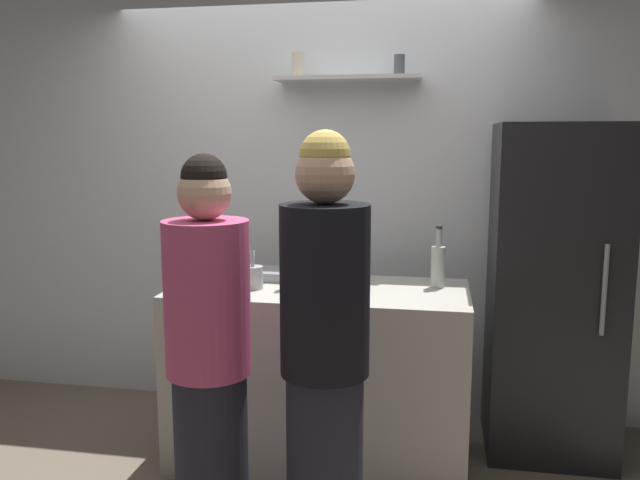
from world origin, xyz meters
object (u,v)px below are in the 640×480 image
wine_bottle_pale_glass (438,265)px  person_pink_top (209,363)px  refrigerator (553,291)px  utensil_holder (253,277)px  wine_bottle_amber_glass (336,271)px  baking_pan (260,274)px  wine_bottle_dark_glass (289,267)px  water_bottle_plastic (316,267)px  person_blonde (325,361)px  wine_bottle_green_glass (351,267)px

wine_bottle_pale_glass → person_pink_top: bearing=-132.5°
refrigerator → person_pink_top: refrigerator is taller
refrigerator → wine_bottle_pale_glass: refrigerator is taller
refrigerator → utensil_holder: size_ratio=8.00×
wine_bottle_amber_glass → refrigerator: bearing=24.0°
wine_bottle_pale_glass → baking_pan: bearing=177.0°
utensil_holder → person_pink_top: 0.80m
wine_bottle_pale_glass → wine_bottle_amber_glass: size_ratio=0.99×
wine_bottle_pale_glass → wine_bottle_dark_glass: size_ratio=1.08×
wine_bottle_amber_glass → person_pink_top: person_pink_top is taller
refrigerator → utensil_holder: refrigerator is taller
utensil_holder → water_bottle_plastic: size_ratio=0.96×
wine_bottle_amber_glass → person_pink_top: size_ratio=0.20×
person_blonde → baking_pan: bearing=117.9°
wine_bottle_green_glass → water_bottle_plastic: size_ratio=1.25×
baking_pan → wine_bottle_dark_glass: wine_bottle_dark_glass is taller
refrigerator → wine_bottle_dark_glass: size_ratio=5.98×
refrigerator → person_blonde: 1.61m
utensil_holder → person_pink_top: bearing=-87.0°
wine_bottle_green_glass → person_pink_top: person_pink_top is taller
refrigerator → wine_bottle_amber_glass: 1.22m
person_blonde → person_pink_top: person_blonde is taller
wine_bottle_pale_glass → person_pink_top: person_pink_top is taller
wine_bottle_amber_glass → water_bottle_plastic: bearing=129.0°
refrigerator → wine_bottle_amber_glass: (-1.11, -0.49, 0.17)m
baking_pan → wine_bottle_amber_glass: size_ratio=1.04×
refrigerator → wine_bottle_green_glass: 1.11m
utensil_holder → wine_bottle_pale_glass: size_ratio=0.69×
refrigerator → utensil_holder: 1.61m
utensil_holder → wine_bottle_pale_glass: 0.96m
refrigerator → person_blonde: (-1.03, -1.23, -0.03)m
wine_bottle_dark_glass → wine_bottle_green_glass: bearing=16.2°
water_bottle_plastic → refrigerator: bearing=14.9°
baking_pan → wine_bottle_amber_glass: wine_bottle_amber_glass is taller
utensil_holder → water_bottle_plastic: 0.33m
baking_pan → person_pink_top: size_ratio=0.21×
wine_bottle_dark_glass → person_pink_top: size_ratio=0.18×
utensil_holder → person_blonde: (0.52, -0.80, -0.13)m
person_blonde → person_pink_top: size_ratio=1.05×
wine_bottle_amber_glass → baking_pan: bearing=146.7°
baking_pan → utensil_holder: bearing=-82.3°
baking_pan → person_pink_top: person_pink_top is taller
wine_bottle_dark_glass → wine_bottle_amber_glass: 0.27m
utensil_holder → wine_bottle_green_glass: wine_bottle_green_glass is taller
wine_bottle_dark_glass → person_blonde: size_ratio=0.17×
wine_bottle_green_glass → wine_bottle_amber_glass: size_ratio=0.89×
wine_bottle_green_glass → water_bottle_plastic: (-0.18, -0.02, -0.01)m
wine_bottle_green_glass → wine_bottle_dark_glass: wine_bottle_dark_glass is taller
baking_pan → water_bottle_plastic: size_ratio=1.47×
water_bottle_plastic → wine_bottle_green_glass: bearing=5.1°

